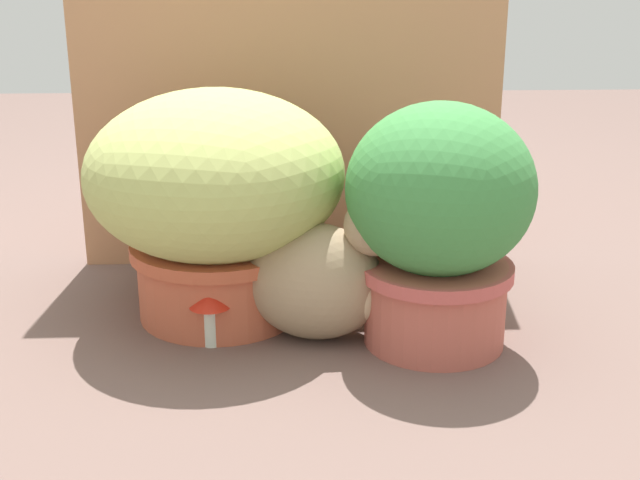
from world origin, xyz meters
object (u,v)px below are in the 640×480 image
at_px(cat, 323,276).
at_px(grass_planter, 216,193).
at_px(leafy_planter, 439,218).
at_px(mushroom_ornament_red, 210,305).

bearing_deg(cat, grass_planter, 149.11).
distance_m(leafy_planter, mushroom_ornament_red, 0.44).
bearing_deg(mushroom_ornament_red, grass_planter, 87.35).
relative_size(grass_planter, mushroom_ornament_red, 4.40).
xyz_separation_m(grass_planter, leafy_planter, (0.40, -0.15, -0.01)).
bearing_deg(grass_planter, leafy_planter, -19.96).
bearing_deg(mushroom_ornament_red, leafy_planter, -0.49).
height_order(grass_planter, mushroom_ornament_red, grass_planter).
relative_size(grass_planter, cat, 1.33).
bearing_deg(mushroom_ornament_red, cat, 6.62).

